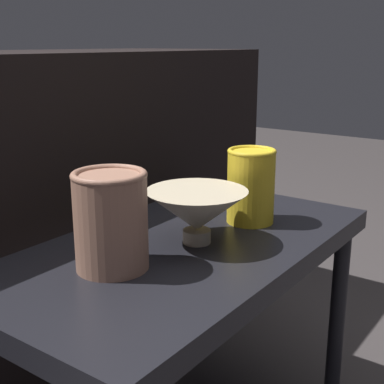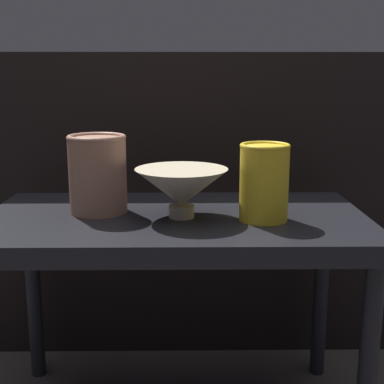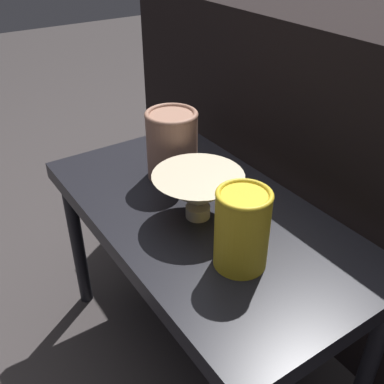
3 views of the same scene
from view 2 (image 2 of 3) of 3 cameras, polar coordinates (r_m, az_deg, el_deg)
The scene contains 5 objects.
table at distance 1.12m, azimuth -1.72°, elevation -5.10°, with size 0.78×0.42×0.47m.
couch_backdrop at distance 1.64m, azimuth -1.39°, elevation 0.20°, with size 1.56×0.50×0.80m.
bowl at distance 1.07m, azimuth -1.13°, elevation 0.45°, with size 0.19×0.19×0.10m.
vase_textured_left at distance 1.12m, azimuth -10.02°, elevation 2.06°, with size 0.12×0.12×0.16m.
vase_colorful_right at distance 1.06m, azimuth 7.69°, elevation 1.17°, with size 0.10×0.10×0.15m.
Camera 2 is at (0.02, -1.06, 0.75)m, focal length 50.00 mm.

